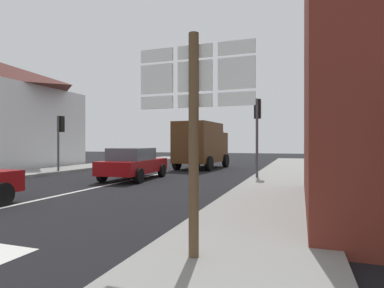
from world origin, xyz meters
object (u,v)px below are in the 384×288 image
object	(u,v)px
sedan_far	(134,163)
route_sign_post	(194,121)
traffic_light_near_right	(257,120)
delivery_truck	(201,144)
traffic_light_near_left	(60,131)

from	to	relation	value
sedan_far	route_sign_post	world-z (taller)	route_sign_post
route_sign_post	traffic_light_near_right	distance (m)	10.68
sedan_far	traffic_light_near_right	xyz separation A→B (m)	(5.50, 1.75, 2.01)
sedan_far	delivery_truck	size ratio (longest dim) A/B	0.84
sedan_far	traffic_light_near_right	size ratio (longest dim) A/B	1.15
route_sign_post	delivery_truck	bearing A→B (deg)	107.13
traffic_light_near_left	delivery_truck	bearing A→B (deg)	41.57
delivery_truck	traffic_light_near_right	bearing A→B (deg)	-50.46
delivery_truck	route_sign_post	size ratio (longest dim) A/B	1.61
route_sign_post	traffic_light_near_right	xyz separation A→B (m)	(-0.52, 10.64, 0.77)
delivery_truck	traffic_light_near_left	size ratio (longest dim) A/B	1.59
traffic_light_near_right	traffic_light_near_left	distance (m)	10.95
route_sign_post	traffic_light_near_left	bearing A→B (deg)	138.37
delivery_truck	traffic_light_near_right	world-z (taller)	traffic_light_near_right
delivery_truck	sedan_far	bearing A→B (deg)	-98.81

